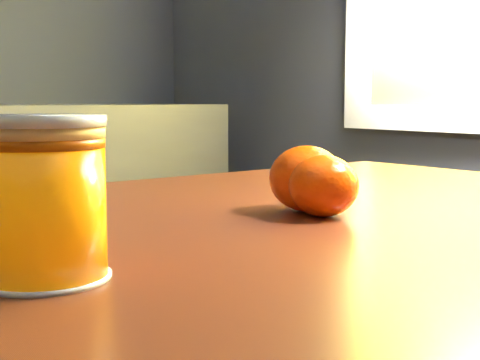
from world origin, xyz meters
TOP-DOWN VIEW (x-y plane):
  - table at (0.79, -0.02)m, footprint 1.09×0.78m
  - juice_glass at (0.57, -0.07)m, footprint 0.08×0.08m
  - orange_front at (0.86, -0.01)m, footprint 0.07×0.07m
  - orange_back at (0.87, 0.03)m, footprint 0.09×0.09m

SIDE VIEW (x-z plane):
  - table at x=0.79m, z-range 0.30..1.11m
  - orange_front at x=0.86m, z-range 0.81..0.86m
  - orange_back at x=0.87m, z-range 0.81..0.87m
  - juice_glass at x=0.57m, z-range 0.81..0.90m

